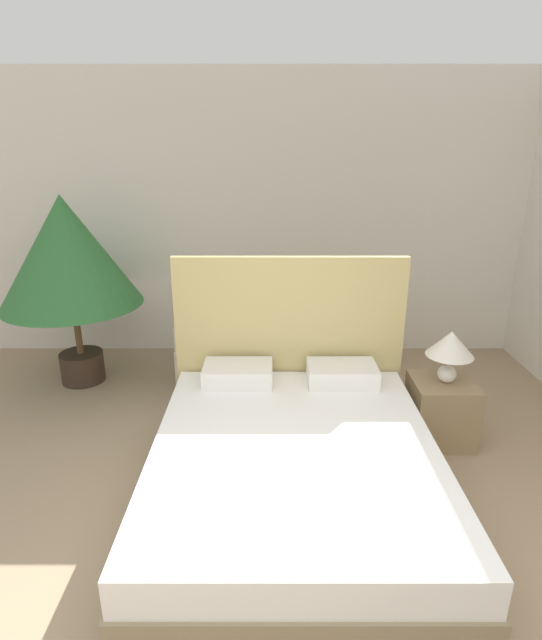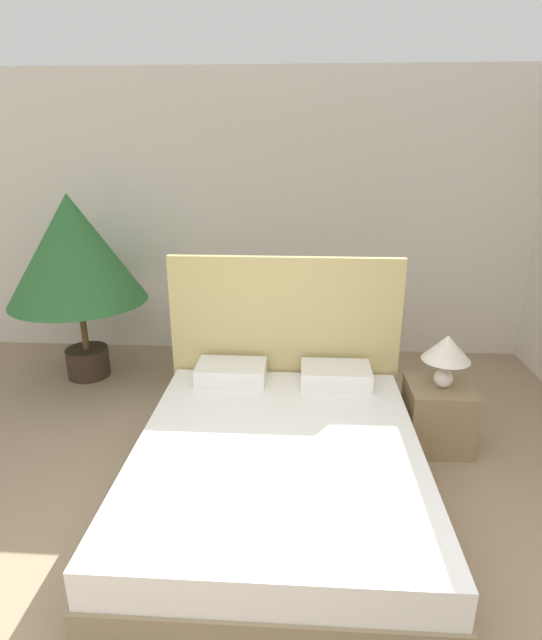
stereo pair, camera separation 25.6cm
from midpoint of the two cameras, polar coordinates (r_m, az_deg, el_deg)
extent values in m
cube|color=silver|center=(5.30, -1.21, 11.47)|extent=(10.00, 0.06, 2.90)
cube|color=#8C7A5B|center=(3.26, 0.13, -19.26)|extent=(1.72, 2.04, 0.29)
cube|color=white|center=(3.11, 0.13, -15.64)|extent=(1.69, 2.00, 0.21)
cube|color=tan|center=(3.88, 0.06, -2.94)|extent=(1.76, 0.06, 1.41)
cube|color=white|center=(3.74, -5.90, -6.14)|extent=(0.51, 0.32, 0.14)
cube|color=white|center=(3.75, 6.05, -6.13)|extent=(0.51, 0.32, 0.14)
cube|color=beige|center=(4.90, -8.20, -4.67)|extent=(0.65, 0.63, 0.40)
cube|color=beige|center=(4.99, -7.83, 0.87)|extent=(0.62, 0.10, 0.42)
cube|color=beige|center=(4.84, -11.37, -1.22)|extent=(0.13, 0.54, 0.21)
cube|color=beige|center=(4.73, -5.31, -1.37)|extent=(0.13, 0.54, 0.21)
cube|color=beige|center=(4.85, 2.09, -4.70)|extent=(0.68, 0.66, 0.40)
cube|color=beige|center=(4.95, 1.67, 0.88)|extent=(0.62, 0.13, 0.42)
cube|color=beige|center=(4.70, -0.98, -1.44)|extent=(0.16, 0.54, 0.21)
cube|color=beige|center=(4.78, 5.19, -1.16)|extent=(0.16, 0.54, 0.21)
cylinder|color=#38281E|center=(5.24, -22.20, -4.99)|extent=(0.41, 0.41, 0.29)
cylinder|color=brown|center=(5.10, -22.74, -0.99)|extent=(0.06, 0.06, 0.49)
cone|color=#2D6B33|center=(4.91, -23.87, 7.18)|extent=(1.27, 1.27, 1.00)
cube|color=#937A56|center=(4.06, 16.97, -9.90)|extent=(0.46, 0.44, 0.50)
sphere|color=white|center=(3.92, 17.57, -5.86)|extent=(0.14, 0.14, 0.14)
cylinder|color=white|center=(3.87, 17.73, -4.41)|extent=(0.02, 0.02, 0.08)
cone|color=silver|center=(3.82, 17.93, -2.58)|extent=(0.35, 0.35, 0.19)
cylinder|color=brown|center=(4.82, -3.10, -4.85)|extent=(0.36, 0.36, 0.41)
camera|label=1|loc=(0.13, -91.72, -0.60)|focal=28.00mm
camera|label=2|loc=(0.13, 88.28, 0.60)|focal=28.00mm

